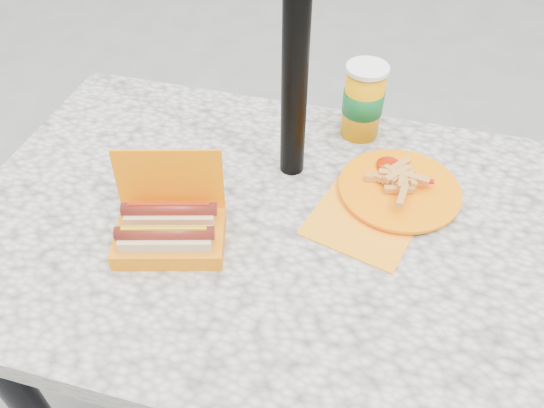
% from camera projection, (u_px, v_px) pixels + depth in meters
% --- Properties ---
extents(ground, '(60.00, 60.00, 0.00)m').
position_uv_depth(ground, '(272.00, 398.00, 1.54)').
color(ground, slate).
extents(picnic_table, '(1.20, 0.80, 0.75)m').
position_uv_depth(picnic_table, '(272.00, 257.00, 1.09)').
color(picnic_table, beige).
rests_on(picnic_table, ground).
extents(umbrella_pole, '(0.05, 0.05, 2.20)m').
position_uv_depth(umbrella_pole, '(297.00, 8.00, 0.88)').
color(umbrella_pole, black).
rests_on(umbrella_pole, ground).
extents(hotdog_box, '(0.23, 0.19, 0.16)m').
position_uv_depth(hotdog_box, '(169.00, 229.00, 0.95)').
color(hotdog_box, '#FF7A00').
rests_on(hotdog_box, picnic_table).
extents(fries_plate, '(0.30, 0.33, 0.05)m').
position_uv_depth(fries_plate, '(396.00, 190.00, 1.06)').
color(fries_plate, orange).
rests_on(fries_plate, picnic_table).
extents(soda_cup, '(0.09, 0.09, 0.17)m').
position_uv_depth(soda_cup, '(363.00, 101.00, 1.15)').
color(soda_cup, '#EE9500').
rests_on(soda_cup, picnic_table).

